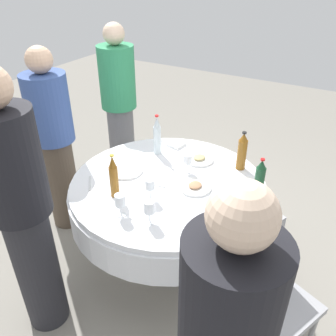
{
  "coord_description": "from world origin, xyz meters",
  "views": [
    {
      "loc": [
        1.8,
        1.04,
        2.12
      ],
      "look_at": [
        0.0,
        0.0,
        0.85
      ],
      "focal_mm": 37.61,
      "sensor_mm": 36.0,
      "label": 1
    }
  ],
  "objects_px": {
    "wine_glass_left": "(149,208)",
    "plate_inner": "(199,159)",
    "bottle_dark_green_west": "(260,178)",
    "wine_glass_north": "(120,201)",
    "plate_front": "(227,214)",
    "plate_far": "(195,187)",
    "person_right": "(54,141)",
    "person_west": "(22,211)",
    "bottle_amber_north": "(114,177)",
    "person_north": "(119,106)",
    "bottle_clear_right": "(157,136)",
    "chair_south": "(265,287)",
    "wine_glass_rear": "(150,185)",
    "plate_mid": "(126,171)",
    "bottle_amber_east": "(242,152)",
    "wine_glass_south": "(188,160)",
    "dining_table": "(168,198)"
  },
  "relations": [
    {
      "from": "bottle_clear_right",
      "to": "person_north",
      "type": "height_order",
      "value": "person_north"
    },
    {
      "from": "person_north",
      "to": "wine_glass_left",
      "type": "bearing_deg",
      "value": -99.28
    },
    {
      "from": "bottle_amber_east",
      "to": "person_west",
      "type": "distance_m",
      "value": 1.54
    },
    {
      "from": "bottle_amber_north",
      "to": "wine_glass_left",
      "type": "xyz_separation_m",
      "value": [
        0.11,
        0.34,
        -0.04
      ]
    },
    {
      "from": "dining_table",
      "to": "bottle_amber_east",
      "type": "bearing_deg",
      "value": 138.69
    },
    {
      "from": "plate_inner",
      "to": "person_west",
      "type": "relative_size",
      "value": 0.13
    },
    {
      "from": "bottle_amber_east",
      "to": "plate_far",
      "type": "xyz_separation_m",
      "value": [
        0.41,
        -0.18,
        -0.13
      ]
    },
    {
      "from": "wine_glass_south",
      "to": "chair_south",
      "type": "xyz_separation_m",
      "value": [
        0.55,
        0.79,
        -0.32
      ]
    },
    {
      "from": "plate_mid",
      "to": "plate_far",
      "type": "bearing_deg",
      "value": 96.61
    },
    {
      "from": "wine_glass_north",
      "to": "person_right",
      "type": "distance_m",
      "value": 1.05
    },
    {
      "from": "bottle_amber_north",
      "to": "bottle_amber_east",
      "type": "bearing_deg",
      "value": 141.54
    },
    {
      "from": "person_north",
      "to": "person_right",
      "type": "bearing_deg",
      "value": -144.34
    },
    {
      "from": "dining_table",
      "to": "bottle_amber_east",
      "type": "distance_m",
      "value": 0.64
    },
    {
      "from": "plate_inner",
      "to": "person_west",
      "type": "xyz_separation_m",
      "value": [
        1.26,
        -0.49,
        0.15
      ]
    },
    {
      "from": "bottle_amber_north",
      "to": "person_north",
      "type": "relative_size",
      "value": 0.19
    },
    {
      "from": "plate_mid",
      "to": "person_right",
      "type": "bearing_deg",
      "value": -88.36
    },
    {
      "from": "bottle_dark_green_west",
      "to": "plate_far",
      "type": "bearing_deg",
      "value": -69.98
    },
    {
      "from": "wine_glass_north",
      "to": "person_west",
      "type": "relative_size",
      "value": 0.09
    },
    {
      "from": "wine_glass_south",
      "to": "person_right",
      "type": "relative_size",
      "value": 0.09
    },
    {
      "from": "person_right",
      "to": "wine_glass_south",
      "type": "bearing_deg",
      "value": -80.54
    },
    {
      "from": "person_right",
      "to": "plate_mid",
      "type": "bearing_deg",
      "value": -91.7
    },
    {
      "from": "wine_glass_north",
      "to": "dining_table",
      "type": "bearing_deg",
      "value": 172.47
    },
    {
      "from": "bottle_dark_green_west",
      "to": "wine_glass_north",
      "type": "relative_size",
      "value": 1.83
    },
    {
      "from": "bottle_amber_east",
      "to": "wine_glass_north",
      "type": "xyz_separation_m",
      "value": [
        0.9,
        -0.44,
        -0.04
      ]
    },
    {
      "from": "bottle_amber_north",
      "to": "chair_south",
      "type": "bearing_deg",
      "value": 87.78
    },
    {
      "from": "bottle_amber_east",
      "to": "plate_front",
      "type": "distance_m",
      "value": 0.6
    },
    {
      "from": "wine_glass_north",
      "to": "plate_front",
      "type": "distance_m",
      "value": 0.66
    },
    {
      "from": "bottle_clear_right",
      "to": "wine_glass_rear",
      "type": "relative_size",
      "value": 2.25
    },
    {
      "from": "plate_front",
      "to": "plate_inner",
      "type": "bearing_deg",
      "value": -139.93
    },
    {
      "from": "wine_glass_south",
      "to": "plate_far",
      "type": "relative_size",
      "value": 0.64
    },
    {
      "from": "bottle_amber_north",
      "to": "plate_front",
      "type": "height_order",
      "value": "bottle_amber_north"
    },
    {
      "from": "wine_glass_south",
      "to": "plate_inner",
      "type": "distance_m",
      "value": 0.22
    },
    {
      "from": "dining_table",
      "to": "bottle_amber_east",
      "type": "height_order",
      "value": "bottle_amber_east"
    },
    {
      "from": "wine_glass_left",
      "to": "plate_front",
      "type": "xyz_separation_m",
      "value": [
        -0.29,
        0.38,
        -0.1
      ]
    },
    {
      "from": "wine_glass_left",
      "to": "person_north",
      "type": "xyz_separation_m",
      "value": [
        -1.21,
        -1.13,
        -0.0
      ]
    },
    {
      "from": "plate_front",
      "to": "plate_far",
      "type": "bearing_deg",
      "value": -118.7
    },
    {
      "from": "person_right",
      "to": "wine_glass_left",
      "type": "bearing_deg",
      "value": -111.24
    },
    {
      "from": "wine_glass_left",
      "to": "plate_inner",
      "type": "bearing_deg",
      "value": -175.41
    },
    {
      "from": "bottle_dark_green_west",
      "to": "person_west",
      "type": "xyz_separation_m",
      "value": [
        1.04,
        -1.03,
        0.04
      ]
    },
    {
      "from": "bottle_amber_north",
      "to": "wine_glass_north",
      "type": "relative_size",
      "value": 2.07
    },
    {
      "from": "bottle_amber_north",
      "to": "wine_glass_north",
      "type": "distance_m",
      "value": 0.22
    },
    {
      "from": "bottle_clear_right",
      "to": "plate_far",
      "type": "height_order",
      "value": "bottle_clear_right"
    },
    {
      "from": "bottle_amber_north",
      "to": "wine_glass_north",
      "type": "xyz_separation_m",
      "value": [
        0.15,
        0.16,
        -0.04
      ]
    },
    {
      "from": "dining_table",
      "to": "person_right",
      "type": "height_order",
      "value": "person_right"
    },
    {
      "from": "plate_far",
      "to": "person_west",
      "type": "bearing_deg",
      "value": -35.16
    },
    {
      "from": "wine_glass_rear",
      "to": "dining_table",
      "type": "bearing_deg",
      "value": -179.57
    },
    {
      "from": "bottle_clear_right",
      "to": "bottle_dark_green_west",
      "type": "xyz_separation_m",
      "value": [
        0.15,
        0.88,
        -0.03
      ]
    },
    {
      "from": "person_west",
      "to": "chair_south",
      "type": "xyz_separation_m",
      "value": [
        -0.51,
        1.28,
        -0.39
      ]
    },
    {
      "from": "plate_mid",
      "to": "plate_inner",
      "type": "distance_m",
      "value": 0.58
    },
    {
      "from": "wine_glass_rear",
      "to": "person_west",
      "type": "xyz_separation_m",
      "value": [
        0.64,
        -0.43,
        0.06
      ]
    }
  ]
}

